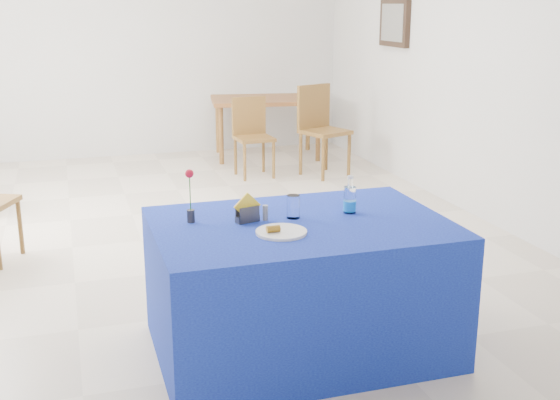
# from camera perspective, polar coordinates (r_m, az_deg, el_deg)

# --- Properties ---
(floor) EXTENTS (7.00, 7.00, 0.00)m
(floor) POSITION_cam_1_polar(r_m,az_deg,el_deg) (6.04, -5.94, -2.81)
(floor) COLOR beige
(floor) RESTS_ON ground
(room_shell) EXTENTS (7.00, 7.00, 7.00)m
(room_shell) POSITION_cam_1_polar(r_m,az_deg,el_deg) (5.73, -6.44, 14.01)
(room_shell) COLOR silver
(room_shell) RESTS_ON ground
(picture_frame) EXTENTS (0.06, 0.64, 0.52)m
(picture_frame) POSITION_cam_1_polar(r_m,az_deg,el_deg) (8.05, 9.31, 14.04)
(picture_frame) COLOR black
(picture_frame) RESTS_ON room_shell
(picture_art) EXTENTS (0.02, 0.52, 0.40)m
(picture_art) POSITION_cam_1_polar(r_m,az_deg,el_deg) (8.04, 9.14, 14.05)
(picture_art) COLOR #998C66
(picture_art) RESTS_ON room_shell
(plate) EXTENTS (0.27, 0.27, 0.01)m
(plate) POSITION_cam_1_polar(r_m,az_deg,el_deg) (3.63, 0.10, -2.62)
(plate) COLOR white
(plate) RESTS_ON blue_table
(drinking_glass) EXTENTS (0.07, 0.07, 0.13)m
(drinking_glass) POSITION_cam_1_polar(r_m,az_deg,el_deg) (3.88, 1.09, -0.54)
(drinking_glass) COLOR white
(drinking_glass) RESTS_ON blue_table
(salt_shaker) EXTENTS (0.03, 0.03, 0.08)m
(salt_shaker) POSITION_cam_1_polar(r_m,az_deg,el_deg) (3.84, -1.20, -1.04)
(salt_shaker) COLOR slate
(salt_shaker) RESTS_ON blue_table
(pepper_shaker) EXTENTS (0.03, 0.03, 0.08)m
(pepper_shaker) POSITION_cam_1_polar(r_m,az_deg,el_deg) (3.82, -2.81, -1.14)
(pepper_shaker) COLOR slate
(pepper_shaker) RESTS_ON blue_table
(blue_table) EXTENTS (1.60, 1.10, 0.76)m
(blue_table) POSITION_cam_1_polar(r_m,az_deg,el_deg) (3.96, 1.66, -7.03)
(blue_table) COLOR navy
(blue_table) RESTS_ON floor
(water_bottle) EXTENTS (0.07, 0.07, 0.21)m
(water_bottle) POSITION_cam_1_polar(r_m,az_deg,el_deg) (4.00, 5.69, -0.03)
(water_bottle) COLOR white
(water_bottle) RESTS_ON blue_table
(napkin_holder) EXTENTS (0.15, 0.09, 0.16)m
(napkin_holder) POSITION_cam_1_polar(r_m,az_deg,el_deg) (3.82, -2.67, -1.08)
(napkin_holder) COLOR #323237
(napkin_holder) RESTS_ON blue_table
(rose_vase) EXTENTS (0.05, 0.05, 0.30)m
(rose_vase) POSITION_cam_1_polar(r_m,az_deg,el_deg) (3.81, -7.31, 0.21)
(rose_vase) COLOR #26262B
(rose_vase) RESTS_ON blue_table
(oak_table) EXTENTS (1.49, 1.08, 0.76)m
(oak_table) POSITION_cam_1_polar(r_m,az_deg,el_deg) (8.93, -1.11, 7.80)
(oak_table) COLOR brown
(oak_table) RESTS_ON floor
(chair_bg_left) EXTENTS (0.42, 0.42, 0.89)m
(chair_bg_left) POSITION_cam_1_polar(r_m,az_deg,el_deg) (7.98, -2.31, 5.64)
(chair_bg_left) COLOR brown
(chair_bg_left) RESTS_ON floor
(chair_bg_right) EXTENTS (0.59, 0.59, 1.02)m
(chair_bg_right) POSITION_cam_1_polar(r_m,az_deg,el_deg) (8.03, 3.26, 6.24)
(chair_bg_right) COLOR brown
(chair_bg_right) RESTS_ON floor
(banana_pieces) EXTENTS (0.07, 0.04, 0.04)m
(banana_pieces) POSITION_cam_1_polar(r_m,az_deg,el_deg) (3.60, -0.54, -2.36)
(banana_pieces) COLOR gold
(banana_pieces) RESTS_ON plate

